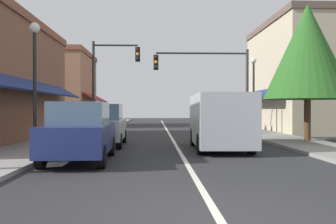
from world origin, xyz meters
TOP-DOWN VIEW (x-y plane):
  - ground_plane at (0.00, 18.00)m, footprint 80.00×80.00m
  - sidewalk_left at (-5.50, 18.00)m, footprint 2.60×56.00m
  - sidewalk_right at (5.50, 18.00)m, footprint 2.60×56.00m
  - lane_center_stripe at (0.00, 18.00)m, footprint 0.14×52.00m
  - storefront_right_block at (9.53, 20.00)m, footprint 6.79×10.20m
  - storefront_far_left at (-9.53, 28.00)m, footprint 6.78×8.20m
  - parked_car_nearest_left at (-3.12, 5.65)m, footprint 1.86×4.14m
  - parked_car_second_left at (-3.10, 10.31)m, footprint 1.84×4.13m
  - van_in_lane at (1.59, 8.83)m, footprint 2.11×5.23m
  - traffic_signal_mast_arm at (2.66, 17.13)m, footprint 5.87×0.50m
  - traffic_signal_left_corner at (-3.84, 18.09)m, footprint 3.06×0.50m
  - street_lamp_left_near at (-5.06, 7.54)m, footprint 0.36×0.36m
  - street_lamp_right_mid at (4.95, 16.28)m, footprint 0.36×0.36m
  - tree_right_near at (6.09, 11.29)m, footprint 3.99×3.99m

SIDE VIEW (x-z plane):
  - ground_plane at x=0.00m, z-range 0.00..0.00m
  - lane_center_stripe at x=0.00m, z-range 0.00..0.01m
  - sidewalk_left at x=-5.50m, z-range 0.00..0.12m
  - sidewalk_right at x=5.50m, z-range 0.00..0.12m
  - parked_car_nearest_left at x=-3.12m, z-range -0.01..1.76m
  - parked_car_second_left at x=-3.10m, z-range -0.01..1.76m
  - van_in_lane at x=1.59m, z-range 0.09..2.21m
  - street_lamp_left_near at x=-5.06m, z-range 0.81..5.37m
  - street_lamp_right_mid at x=4.95m, z-range 0.82..5.44m
  - storefront_far_left at x=-9.53m, z-range 0.00..6.66m
  - traffic_signal_mast_arm at x=2.66m, z-range 1.03..6.27m
  - storefront_right_block at x=9.53m, z-range 0.00..7.61m
  - traffic_signal_left_corner at x=-3.84m, z-range 0.92..6.78m
  - tree_right_near at x=6.09m, z-range 1.00..7.40m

